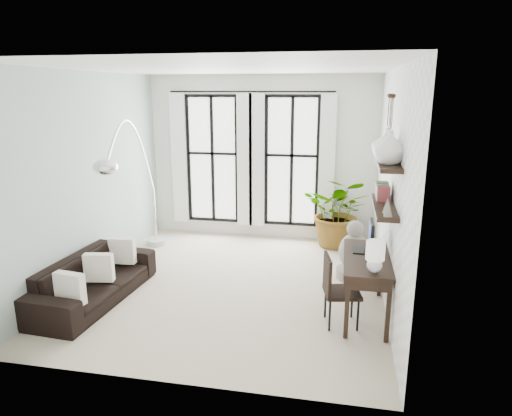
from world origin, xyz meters
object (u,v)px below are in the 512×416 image
(desk_chair, at_px, (336,286))
(buddha, at_px, (354,254))
(sofa, at_px, (94,279))
(desk, at_px, (367,263))
(plant, at_px, (339,212))
(arc_lamp, at_px, (132,153))

(desk_chair, relative_size, buddha, 0.97)
(sofa, xyz_separation_m, desk_chair, (3.37, -0.06, 0.21))
(desk_chair, bearing_deg, desk, 23.85)
(plant, bearing_deg, sofa, -137.94)
(sofa, height_order, desk_chair, desk_chair)
(arc_lamp, bearing_deg, desk_chair, -21.60)
(sofa, distance_m, arc_lamp, 2.05)
(plant, height_order, desk_chair, plant)
(arc_lamp, bearing_deg, plant, 28.79)
(sofa, height_order, buddha, buddha)
(plant, distance_m, desk_chair, 3.08)
(buddha, bearing_deg, plant, 100.22)
(desk_chair, height_order, buddha, buddha)
(sofa, xyz_separation_m, arc_lamp, (0.10, 1.24, 1.63))
(sofa, bearing_deg, arc_lamp, -0.69)
(desk, height_order, arc_lamp, arc_lamp)
(plant, xyz_separation_m, arc_lamp, (-3.24, -1.78, 1.26))
(desk, distance_m, buddha, 1.34)
(sofa, xyz_separation_m, buddha, (3.62, 1.49, 0.09))
(desk, bearing_deg, sofa, -176.82)
(arc_lamp, distance_m, buddha, 3.85)
(arc_lamp, bearing_deg, desk, -15.76)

